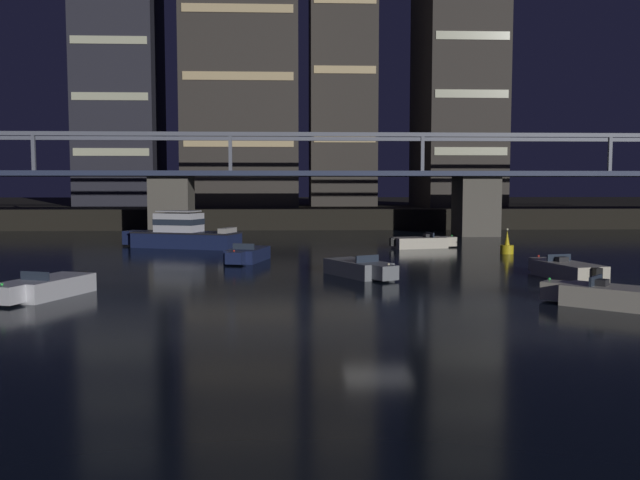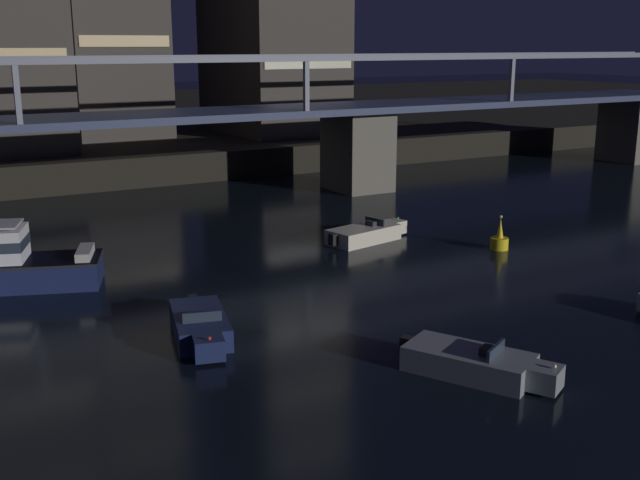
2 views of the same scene
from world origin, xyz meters
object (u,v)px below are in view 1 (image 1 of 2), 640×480
Objects in this scene: river_bridge at (325,190)px; speedboat_near_center at (612,296)px; tower_west_low at (119,73)px; tower_central at (342,43)px; tower_west_tall at (242,53)px; speedboat_far_right at (360,269)px; speedboat_mid_center at (566,270)px; speedboat_far_left at (46,287)px; cabin_cruiser_near_left at (182,234)px; channel_buoy at (507,247)px; tower_east_tall at (457,74)px; speedboat_near_right at (422,242)px; speedboat_mid_left at (247,255)px.

river_bridge is 39.34m from speedboat_near_center.
tower_central is (27.37, 1.68, 4.19)m from tower_west_low.
river_bridge is at bearing -63.65° from tower_west_tall.
tower_west_low is 59.17m from speedboat_far_right.
tower_west_low is at bearing 123.83° from speedboat_mid_center.
river_bridge is 2.22× the size of tower_central.
speedboat_mid_center is (34.75, -51.85, -17.96)m from tower_west_low.
speedboat_far_left is at bearing -156.68° from speedboat_far_right.
channel_buoy is at bearing -14.06° from cabin_cruiser_near_left.
cabin_cruiser_near_left is at bearing 140.61° from speedboat_mid_center.
tower_west_low is at bearing 175.65° from tower_east_tall.
speedboat_far_left is at bearing -119.43° from tower_east_tall.
speedboat_near_center is at bearing -97.03° from channel_buoy.
tower_west_tall is 61.98m from speedboat_near_center.
channel_buoy is (4.94, -4.70, 0.06)m from speedboat_near_right.
cabin_cruiser_near_left is 33.29m from speedboat_near_center.
speedboat_near_center and speedboat_far_right have the same top height.
river_bridge is at bearing -131.77° from tower_east_tall.
speedboat_far_left is (-2.02, -22.96, -0.64)m from cabin_cruiser_near_left.
tower_central is at bearing 25.51° from tower_west_tall.
tower_west_tall reaches higher than speedboat_near_center.
tower_east_tall is at bearing 47.36° from cabin_cruiser_near_left.
tower_west_tall is at bearing -154.49° from tower_central.
river_bridge reaches higher than cabin_cruiser_near_left.
river_bridge is at bearing 46.04° from cabin_cruiser_near_left.
tower_east_tall is 6.29× the size of speedboat_far_left.
tower_west_tall is 39.69m from speedboat_near_right.
river_bridge is at bearing 68.89° from speedboat_far_left.
speedboat_mid_left is 9.62m from speedboat_far_right.
tower_central is 7.87× the size of speedboat_near_right.
tower_east_tall is (13.57, -4.80, -4.45)m from tower_central.
speedboat_near_center is 22.32m from speedboat_mid_left.
tower_west_low reaches higher than tower_east_tall.
speedboat_mid_center is at bearing -76.82° from speedboat_near_right.
speedboat_mid_left is (2.90, -39.40, -19.79)m from tower_west_tall.
tower_west_tall reaches higher than speedboat_far_right.
speedboat_near_right is 2.96× the size of channel_buoy.
tower_west_tall is 6.99× the size of speedboat_mid_left.
tower_east_tall is at bearing 60.60° from speedboat_mid_left.
tower_east_tall is at bearing 48.23° from river_bridge.
cabin_cruiser_near_left is 28.51m from speedboat_mid_center.
channel_buoy is at bearing -78.57° from tower_central.
tower_west_tall is at bearing 85.02° from speedboat_far_left.
tower_west_tall is 6.97× the size of speedboat_near_right.
cabin_cruiser_near_left is at bearing -133.96° from river_bridge.
river_bridge is 17.49× the size of speedboat_near_right.
speedboat_near_right is at bearing 34.60° from speedboat_mid_left.
river_bridge is 16.74m from cabin_cruiser_near_left.
speedboat_near_right is 6.82m from channel_buoy.
speedboat_near_center is (9.04, -38.09, -3.84)m from river_bridge.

